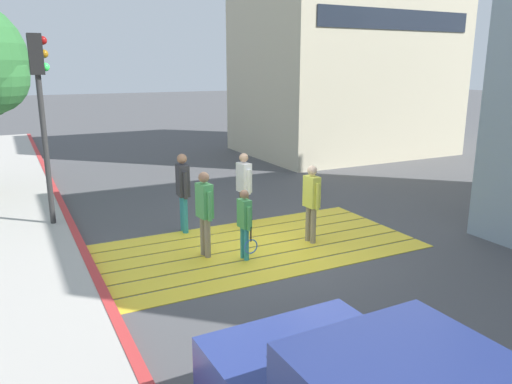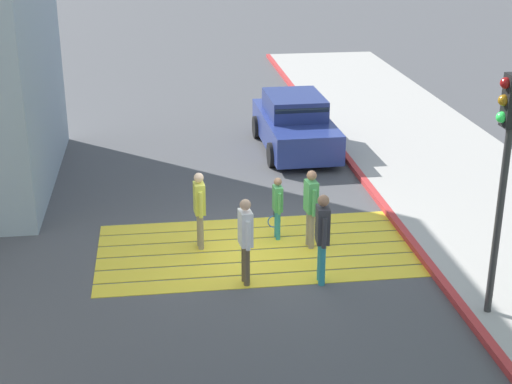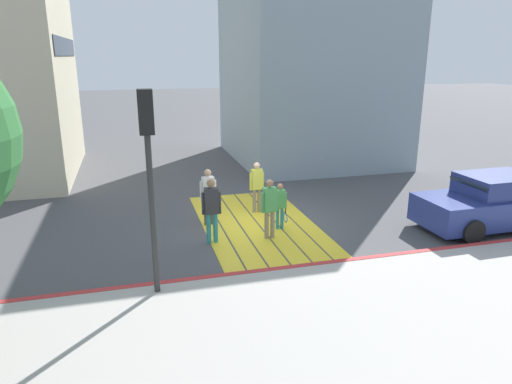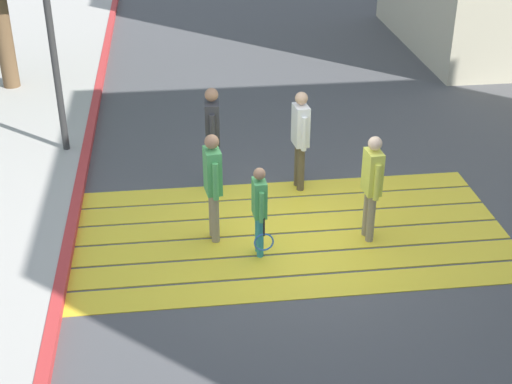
{
  "view_description": "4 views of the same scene",
  "coord_description": "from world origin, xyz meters",
  "px_view_note": "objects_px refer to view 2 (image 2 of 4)",
  "views": [
    {
      "loc": [
        -4.37,
        -8.51,
        3.59
      ],
      "look_at": [
        -0.08,
        -0.06,
        1.18
      ],
      "focal_mm": 34.9,
      "sensor_mm": 36.0,
      "label": 1
    },
    {
      "loc": [
        1.86,
        14.02,
        6.75
      ],
      "look_at": [
        -0.06,
        -0.33,
        1.14
      ],
      "focal_mm": 53.55,
      "sensor_mm": 36.0,
      "label": 2
    },
    {
      "loc": [
        -12.57,
        3.5,
        4.83
      ],
      "look_at": [
        0.39,
        -0.04,
        0.89
      ],
      "focal_mm": 32.72,
      "sensor_mm": 36.0,
      "label": 3
    },
    {
      "loc": [
        -1.64,
        -9.14,
        5.75
      ],
      "look_at": [
        -0.52,
        0.06,
        0.71
      ],
      "focal_mm": 51.22,
      "sensor_mm": 36.0,
      "label": 4
    }
  ],
  "objects_px": {
    "pedestrian_adult_trailing": "(246,235)",
    "pedestrian_teen_behind": "(322,232)",
    "traffic_light_corner": "(506,149)",
    "pedestrian_adult_lead": "(311,203)",
    "car_parked_near_curb": "(295,125)",
    "pedestrian_adult_side": "(199,205)",
    "pedestrian_child_with_racket": "(277,204)"
  },
  "relations": [
    {
      "from": "car_parked_near_curb",
      "to": "pedestrian_adult_lead",
      "type": "relative_size",
      "value": 2.6
    },
    {
      "from": "pedestrian_adult_lead",
      "to": "pedestrian_adult_trailing",
      "type": "distance_m",
      "value": 2.07
    },
    {
      "from": "traffic_light_corner",
      "to": "pedestrian_adult_trailing",
      "type": "bearing_deg",
      "value": -24.17
    },
    {
      "from": "pedestrian_child_with_racket",
      "to": "pedestrian_teen_behind",
      "type": "bearing_deg",
      "value": 103.53
    },
    {
      "from": "car_parked_near_curb",
      "to": "traffic_light_corner",
      "type": "relative_size",
      "value": 1.02
    },
    {
      "from": "traffic_light_corner",
      "to": "pedestrian_child_with_racket",
      "type": "bearing_deg",
      "value": -50.45
    },
    {
      "from": "car_parked_near_curb",
      "to": "pedestrian_teen_behind",
      "type": "relative_size",
      "value": 2.46
    },
    {
      "from": "pedestrian_adult_side",
      "to": "pedestrian_teen_behind",
      "type": "height_order",
      "value": "pedestrian_teen_behind"
    },
    {
      "from": "pedestrian_adult_trailing",
      "to": "pedestrian_teen_behind",
      "type": "height_order",
      "value": "pedestrian_teen_behind"
    },
    {
      "from": "car_parked_near_curb",
      "to": "traffic_light_corner",
      "type": "distance_m",
      "value": 10.04
    },
    {
      "from": "pedestrian_adult_lead",
      "to": "pedestrian_teen_behind",
      "type": "bearing_deg",
      "value": 86.15
    },
    {
      "from": "traffic_light_corner",
      "to": "pedestrian_adult_side",
      "type": "relative_size",
      "value": 2.59
    },
    {
      "from": "traffic_light_corner",
      "to": "pedestrian_child_with_racket",
      "type": "xyz_separation_m",
      "value": [
        3.04,
        -3.68,
        -2.26
      ]
    },
    {
      "from": "pedestrian_adult_side",
      "to": "pedestrian_child_with_racket",
      "type": "distance_m",
      "value": 1.66
    },
    {
      "from": "pedestrian_adult_trailing",
      "to": "traffic_light_corner",
      "type": "bearing_deg",
      "value": 155.83
    },
    {
      "from": "pedestrian_adult_lead",
      "to": "pedestrian_teen_behind",
      "type": "relative_size",
      "value": 0.95
    },
    {
      "from": "traffic_light_corner",
      "to": "pedestrian_adult_side",
      "type": "bearing_deg",
      "value": -36.35
    },
    {
      "from": "car_parked_near_curb",
      "to": "pedestrian_adult_lead",
      "type": "distance_m",
      "value": 6.52
    },
    {
      "from": "pedestrian_child_with_racket",
      "to": "pedestrian_adult_trailing",
      "type": "bearing_deg",
      "value": 64.79
    },
    {
      "from": "pedestrian_adult_lead",
      "to": "pedestrian_adult_trailing",
      "type": "relative_size",
      "value": 0.99
    },
    {
      "from": "traffic_light_corner",
      "to": "car_parked_near_curb",
      "type": "bearing_deg",
      "value": -80.7
    },
    {
      "from": "pedestrian_adult_side",
      "to": "traffic_light_corner",
      "type": "bearing_deg",
      "value": 143.65
    },
    {
      "from": "pedestrian_adult_lead",
      "to": "pedestrian_adult_trailing",
      "type": "xyz_separation_m",
      "value": [
        1.5,
        1.42,
        0.01
      ]
    },
    {
      "from": "car_parked_near_curb",
      "to": "pedestrian_teen_behind",
      "type": "xyz_separation_m",
      "value": [
        0.96,
        8.03,
        0.29
      ]
    },
    {
      "from": "traffic_light_corner",
      "to": "pedestrian_adult_lead",
      "type": "xyz_separation_m",
      "value": [
        2.44,
        -3.19,
        -2.07
      ]
    },
    {
      "from": "car_parked_near_curb",
      "to": "pedestrian_adult_side",
      "type": "distance_m",
      "value": 6.94
    },
    {
      "from": "pedestrian_adult_side",
      "to": "pedestrian_adult_trailing",
      "type": "bearing_deg",
      "value": 113.71
    },
    {
      "from": "pedestrian_adult_lead",
      "to": "pedestrian_teen_behind",
      "type": "xyz_separation_m",
      "value": [
        0.11,
        1.57,
        0.05
      ]
    },
    {
      "from": "pedestrian_teen_behind",
      "to": "pedestrian_child_with_racket",
      "type": "xyz_separation_m",
      "value": [
        0.5,
        -2.07,
        -0.25
      ]
    },
    {
      "from": "pedestrian_adult_trailing",
      "to": "pedestrian_child_with_racket",
      "type": "relative_size",
      "value": 1.24
    },
    {
      "from": "pedestrian_adult_lead",
      "to": "car_parked_near_curb",
      "type": "bearing_deg",
      "value": -97.58
    },
    {
      "from": "pedestrian_adult_lead",
      "to": "pedestrian_adult_trailing",
      "type": "height_order",
      "value": "pedestrian_adult_trailing"
    }
  ]
}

